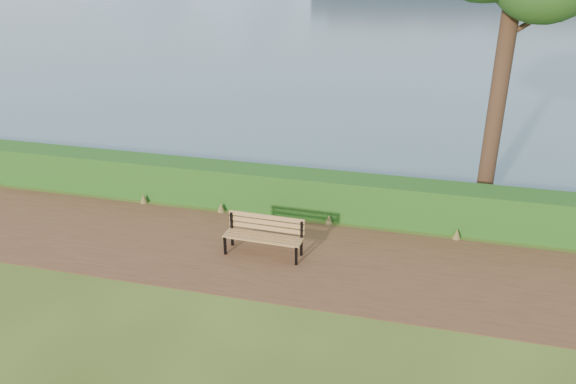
# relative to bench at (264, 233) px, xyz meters

# --- Properties ---
(ground) EXTENTS (140.00, 140.00, 0.00)m
(ground) POSITION_rel_bench_xyz_m (-0.53, -0.36, -0.48)
(ground) COLOR #3A4F16
(ground) RESTS_ON ground
(path) EXTENTS (40.00, 3.40, 0.01)m
(path) POSITION_rel_bench_xyz_m (-0.53, -0.06, -0.48)
(path) COLOR #59331E
(path) RESTS_ON ground
(hedge) EXTENTS (32.00, 0.85, 1.00)m
(hedge) POSITION_rel_bench_xyz_m (-0.53, 2.24, 0.02)
(hedge) COLOR #1F4F16
(hedge) RESTS_ON ground
(bench) EXTENTS (1.69, 0.54, 0.84)m
(bench) POSITION_rel_bench_xyz_m (0.00, 0.00, 0.00)
(bench) COLOR black
(bench) RESTS_ON ground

